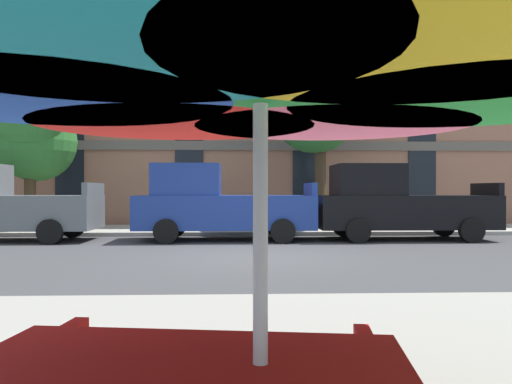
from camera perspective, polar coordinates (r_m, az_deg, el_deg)
ground_plane at (r=11.12m, az=0.14°, el=-7.30°), size 120.00×120.00×0.00m
sidewalk_far at (r=17.88m, az=-0.73°, el=-4.25°), size 56.00×3.60×0.12m
apartment_building at (r=26.48m, az=-1.18°, el=11.00°), size 46.31×12.08×12.80m
pickup_blue at (r=14.74m, az=-4.38°, el=-1.44°), size 5.10×2.12×2.20m
pickup_black at (r=15.45m, az=15.42°, el=-1.37°), size 5.10×2.12×2.20m
street_tree_left at (r=18.93m, az=-23.64°, el=6.03°), size 2.73×3.11×5.00m
street_tree_middle at (r=18.01m, az=6.98°, el=9.43°), size 3.24×3.03×5.95m
patio_umbrella at (r=2.11m, az=0.50°, el=17.24°), size 3.22×2.99×2.43m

